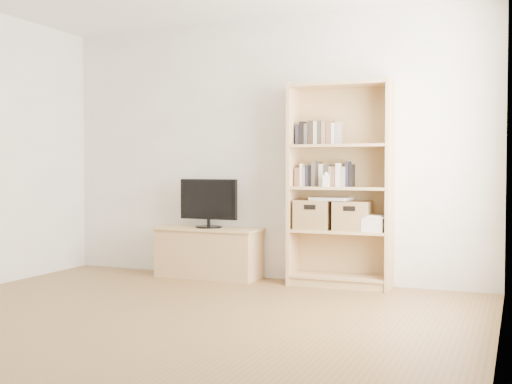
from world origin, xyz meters
The scene contains 13 objects.
floor centered at (0.00, 0.00, 0.00)m, with size 4.50×5.00×0.01m, color brown.
back_wall centered at (0.00, 2.50, 1.30)m, with size 4.50×0.02×2.60m, color silver.
right_wall centered at (2.25, 0.00, 1.30)m, with size 0.02×5.00×2.60m, color silver.
tv_stand centered at (-0.56, 2.30, 0.24)m, with size 1.06×0.40×0.49m, color tan.
bookshelf centered at (0.80, 2.33, 0.96)m, with size 0.96×0.34×1.92m, color tan.
television centered at (-0.56, 2.30, 0.76)m, with size 0.63×0.05×0.50m, color black.
books_row_mid centered at (0.80, 2.35, 1.04)m, with size 0.78×0.15×0.21m, color brown.
books_row_upper centered at (0.59, 2.35, 1.43)m, with size 0.36×0.13×0.19m, color brown.
baby_monitor centered at (0.70, 2.22, 1.00)m, with size 0.06×0.04×0.11m, color white.
basket_left centered at (0.55, 2.32, 0.67)m, with size 0.34×0.28×0.28m, color olive.
basket_right centered at (0.92, 2.33, 0.67)m, with size 0.33×0.27×0.27m, color olive.
laptop centered at (0.72, 2.32, 0.83)m, with size 0.36×0.25×0.03m, color silver.
magazine_stack centered at (1.13, 2.33, 0.60)m, with size 0.19×0.28×0.13m, color beige.
Camera 1 is at (2.37, -3.52, 1.10)m, focal length 45.00 mm.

